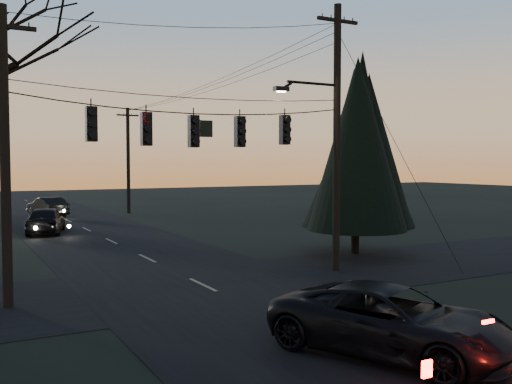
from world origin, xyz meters
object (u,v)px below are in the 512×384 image
suv_near (391,321)px  sedan_oncoming_a (46,220)px  utility_pole_right (336,270)px  evergreen_right (356,150)px  sedan_oncoming_b (47,207)px  utility_pole_left (8,307)px  utility_pole_far_r (129,213)px

suv_near → sedan_oncoming_a: 25.51m
utility_pole_right → evergreen_right: (3.16, 2.82, 4.68)m
utility_pole_right → suv_near: 9.57m
evergreen_right → sedan_oncoming_b: (-9.46, 24.98, -3.95)m
utility_pole_left → evergreen_right: 15.64m
evergreen_right → suv_near: bearing=-125.2°
utility_pole_left → utility_pole_far_r: size_ratio=1.00×
evergreen_right → utility_pole_right: bearing=-138.2°
sedan_oncoming_a → suv_near: bearing=112.1°
utility_pole_right → evergreen_right: size_ratio=1.22×
evergreen_right → suv_near: evergreen_right is taller
suv_near → utility_pole_right: bearing=35.6°
utility_pole_right → suv_near: size_ratio=1.91×
utility_pole_right → suv_near: utility_pole_right is taller
suv_near → sedan_oncoming_b: sedan_oncoming_b is taller
utility_pole_far_r → evergreen_right: 25.80m
utility_pole_far_r → evergreen_right: bearing=-82.9°
utility_pole_right → utility_pole_far_r: bearing=90.0°
utility_pole_left → utility_pole_far_r: (11.50, 28.00, 0.00)m
sedan_oncoming_b → utility_pole_left: bearing=65.3°
sedan_oncoming_b → utility_pole_right: bearing=88.7°
utility_pole_far_r → sedan_oncoming_a: 13.63m
sedan_oncoming_a → sedan_oncoming_b: 10.94m
suv_near → sedan_oncoming_b: (-1.60, 36.10, 0.00)m
suv_near → utility_pole_far_r: bearing=57.8°
utility_pole_left → sedan_oncoming_b: 28.29m
utility_pole_left → evergreen_right: size_ratio=1.04×
evergreen_right → sedan_oncoming_b: 27.00m
suv_near → evergreen_right: bearing=29.9°
utility_pole_left → sedan_oncoming_a: size_ratio=1.83×
utility_pole_far_r → evergreen_right: size_ratio=1.04×
utility_pole_left → utility_pole_far_r: bearing=67.7°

